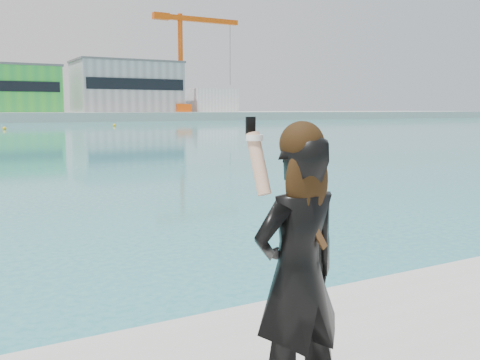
# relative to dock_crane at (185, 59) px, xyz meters

# --- Properties ---
(warehouse_grey_right) EXTENTS (25.50, 15.35, 12.50)m
(warehouse_grey_right) POSITION_rel_dock_crane_xyz_m (-13.20, 5.98, -6.80)
(warehouse_grey_right) COLOR gray
(warehouse_grey_right) RESTS_ON far_quay
(ancillary_shed) EXTENTS (12.00, 10.00, 6.00)m
(ancillary_shed) POSITION_rel_dock_crane_xyz_m (8.80, 4.00, -10.07)
(ancillary_shed) COLOR silver
(ancillary_shed) RESTS_ON far_quay
(dock_crane) EXTENTS (23.00, 4.00, 24.00)m
(dock_crane) POSITION_rel_dock_crane_xyz_m (0.00, 0.00, 0.00)
(dock_crane) COLOR #EA510D
(dock_crane) RESTS_ON far_quay
(flagpole_right) EXTENTS (1.28, 0.16, 8.00)m
(flagpole_right) POSITION_rel_dock_crane_xyz_m (-31.11, -1.00, -8.53)
(flagpole_right) COLOR silver
(flagpole_right) RESTS_ON far_quay
(buoy_near) EXTENTS (0.50, 0.50, 0.50)m
(buoy_near) POSITION_rel_dock_crane_xyz_m (-47.31, -48.59, -15.07)
(buoy_near) COLOR #E7AE0C
(buoy_near) RESTS_ON ground
(buoy_extra) EXTENTS (0.50, 0.50, 0.50)m
(buoy_extra) POSITION_rel_dock_crane_xyz_m (-30.55, -41.55, -15.07)
(buoy_extra) COLOR #E7AE0C
(buoy_extra) RESTS_ON ground
(woman) EXTENTS (0.65, 0.45, 1.80)m
(woman) POSITION_rel_dock_crane_xyz_m (-53.17, -122.71, -13.36)
(woman) COLOR black
(woman) RESTS_ON near_quay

